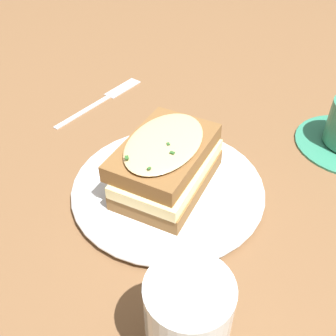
% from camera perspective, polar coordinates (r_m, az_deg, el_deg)
% --- Properties ---
extents(ground_plane, '(2.40, 2.40, 0.00)m').
position_cam_1_polar(ground_plane, '(0.50, -2.33, -4.04)').
color(ground_plane, brown).
extents(dinner_plate, '(0.24, 0.24, 0.01)m').
position_cam_1_polar(dinner_plate, '(0.50, 0.00, -2.90)').
color(dinner_plate, white).
rests_on(dinner_plate, ground_plane).
extents(sandwich, '(0.14, 0.17, 0.07)m').
position_cam_1_polar(sandwich, '(0.48, -0.11, 0.57)').
color(sandwich, brown).
rests_on(sandwich, dinner_plate).
extents(water_glass, '(0.07, 0.07, 0.10)m').
position_cam_1_polar(water_glass, '(0.34, 2.85, -21.48)').
color(water_glass, silver).
rests_on(water_glass, ground_plane).
extents(fork, '(0.06, 0.19, 0.00)m').
position_cam_1_polar(fork, '(0.70, -8.60, 10.29)').
color(fork, silver).
rests_on(fork, ground_plane).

